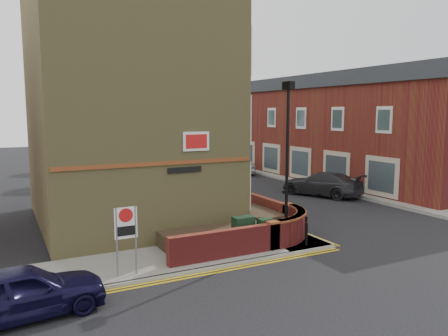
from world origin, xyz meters
TOP-DOWN VIEW (x-y plane):
  - ground at (0.00, 0.00)m, footprint 120.00×120.00m
  - pavement_corner at (-3.50, 1.50)m, footprint 13.00×3.00m
  - pavement_main at (2.00, 16.00)m, footprint 2.00×32.00m
  - pavement_far at (13.00, 13.00)m, footprint 4.00×40.00m
  - kerb_side at (-3.50, 0.00)m, footprint 13.00×0.15m
  - kerb_main_near at (3.00, 16.00)m, footprint 0.15×32.00m
  - kerb_main_far at (11.00, 13.00)m, footprint 0.15×40.00m
  - yellow_lines_side at (-3.50, -0.25)m, footprint 13.00×0.28m
  - yellow_lines_main at (3.25, 16.00)m, footprint 0.28×32.00m
  - corner_building at (-2.84, 8.00)m, footprint 8.95×10.40m
  - garden_wall at (0.00, 2.50)m, footprint 6.80×6.00m
  - lamppost at (1.60, 1.20)m, footprint 0.25×0.50m
  - utility_cabinet_large at (-0.30, 1.30)m, footprint 0.80×0.45m
  - utility_cabinet_small at (0.50, 1.00)m, footprint 0.55×0.40m
  - bollard_near at (2.00, 0.40)m, footprint 0.11×0.11m
  - bollard_far at (2.60, 1.20)m, footprint 0.11×0.11m
  - zone_sign at (-5.00, 0.50)m, footprint 0.72×0.07m
  - far_terrace at (14.50, 17.00)m, footprint 5.40×30.40m
  - far_terrace_cream at (14.50, 38.00)m, footprint 5.40×12.40m
  - tree_near at (2.00, 14.05)m, footprint 3.64×3.65m
  - tree_mid at (2.00, 22.05)m, footprint 4.03×4.03m
  - tree_far at (2.00, 30.05)m, footprint 3.81×3.81m
  - traffic_light_assembly at (2.40, 25.00)m, footprint 0.20×0.16m
  - navy_hatchback at (-8.07, -0.92)m, footprint 4.27×2.10m
  - silver_car_near at (3.90, 12.74)m, footprint 3.07×4.63m
  - red_car_main at (3.68, 17.36)m, footprint 3.93×5.58m
  - grey_car_far at (9.61, 8.64)m, footprint 4.06×5.60m
  - silver_car_far at (10.24, 19.74)m, footprint 2.92×4.39m

SIDE VIEW (x-z plane):
  - ground at x=0.00m, z-range 0.00..0.00m
  - garden_wall at x=0.00m, z-range -0.60..0.60m
  - yellow_lines_side at x=-3.50m, z-range 0.00..0.01m
  - yellow_lines_main at x=3.25m, z-range 0.00..0.01m
  - pavement_corner at x=-3.50m, z-range 0.00..0.12m
  - pavement_main at x=2.00m, z-range 0.00..0.12m
  - pavement_far at x=13.00m, z-range 0.00..0.12m
  - kerb_side at x=-3.50m, z-range 0.00..0.12m
  - kerb_main_near at x=3.00m, z-range 0.00..0.12m
  - kerb_main_far at x=11.00m, z-range 0.00..0.12m
  - bollard_near at x=2.00m, z-range 0.12..1.02m
  - bollard_far at x=2.60m, z-range 0.12..1.02m
  - utility_cabinet_small at x=0.50m, z-range 0.12..1.22m
  - silver_car_far at x=10.24m, z-range 0.00..1.39m
  - navy_hatchback at x=-8.07m, z-range 0.00..1.40m
  - red_car_main at x=3.68m, z-range 0.00..1.41m
  - utility_cabinet_large at x=-0.30m, z-range 0.12..1.32m
  - silver_car_near at x=3.90m, z-range 0.00..1.44m
  - grey_car_far at x=9.61m, z-range 0.00..1.51m
  - zone_sign at x=-5.00m, z-range 0.54..2.74m
  - traffic_light_assembly at x=2.40m, z-range 0.68..4.88m
  - lamppost at x=1.60m, z-range 0.19..6.49m
  - far_terrace at x=14.50m, z-range 0.04..8.04m
  - far_terrace_cream at x=14.50m, z-range 0.05..8.05m
  - tree_near at x=2.00m, z-range 1.35..8.05m
  - tree_far at x=2.00m, z-range 1.41..8.42m
  - tree_mid at x=2.00m, z-range 1.49..8.91m
  - corner_building at x=-2.84m, z-range -0.57..13.03m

